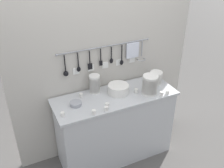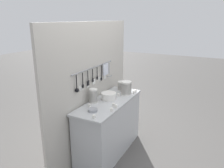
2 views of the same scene
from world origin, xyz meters
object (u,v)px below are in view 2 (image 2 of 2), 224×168
cup_mid_row (134,92)px  cup_edge_near (136,91)px  plate_stack (109,96)px  bowl_stack_nested_right (93,96)px  steel_mixing_bowl (93,110)px  bowl_stack_tall_left (122,86)px  cup_by_caddy (112,110)px  cup_edge_far (94,117)px  bowl_stack_back_corner (126,88)px  cup_front_right (116,106)px  cup_centre (114,105)px  cup_back_right (89,106)px  cup_back_left (118,95)px

cup_mid_row → cup_edge_near: size_ratio=1.00×
plate_stack → cup_mid_row: 0.47m
bowl_stack_nested_right → steel_mixing_bowl: bowl_stack_nested_right is taller
bowl_stack_tall_left → cup_by_caddy: bearing=-163.8°
cup_edge_far → plate_stack: bearing=13.1°
steel_mixing_bowl → cup_edge_far: bearing=-143.7°
bowl_stack_back_corner → cup_mid_row: 0.16m
bowl_stack_tall_left → cup_front_right: bowl_stack_tall_left is taller
cup_edge_far → cup_centre: (0.45, -0.04, 0.00)m
cup_centre → cup_back_right: (-0.18, 0.29, 0.00)m
cup_by_caddy → bowl_stack_back_corner: bearing=7.8°
bowl_stack_tall_left → bowl_stack_nested_right: 0.73m
bowl_stack_back_corner → cup_edge_near: 0.21m
cup_mid_row → cup_by_caddy: 0.79m
plate_stack → cup_edge_near: (0.48, -0.25, -0.03)m
cup_mid_row → cup_centre: same height
steel_mixing_bowl → cup_centre: cup_centre is taller
bowl_stack_nested_right → cup_back_left: (0.41, -0.21, -0.08)m
plate_stack → cup_front_right: size_ratio=4.96×
bowl_stack_nested_right → cup_edge_far: size_ratio=4.48×
cup_front_right → cup_by_caddy: same height
bowl_stack_tall_left → cup_edge_near: (-0.01, -0.25, -0.05)m
plate_stack → cup_centre: plate_stack is taller
cup_front_right → cup_back_left: (0.44, 0.17, 0.00)m
cup_edge_far → cup_back_right: same height
cup_by_caddy → steel_mixing_bowl: bearing=117.2°
plate_stack → cup_back_left: 0.20m
cup_edge_near → cup_back_right: bearing=158.9°
cup_edge_far → bowl_stack_tall_left: bearing=7.9°
cup_back_right → cup_centre: bearing=-58.6°
cup_edge_near → cup_by_caddy: 0.86m
bowl_stack_tall_left → plate_stack: bowl_stack_tall_left is taller
plate_stack → cup_back_right: 0.41m
steel_mixing_bowl → cup_mid_row: cup_mid_row is taller
bowl_stack_tall_left → steel_mixing_bowl: bowl_stack_tall_left is taller
cup_front_right → cup_back_right: same height
bowl_stack_back_corner → cup_centre: 0.54m
bowl_stack_nested_right → cup_back_left: size_ratio=4.48×
cup_mid_row → cup_edge_near: same height
bowl_stack_nested_right → plate_stack: 0.27m
cup_back_left → bowl_stack_back_corner: bearing=-31.0°
cup_mid_row → cup_back_right: size_ratio=1.00×
bowl_stack_tall_left → cup_back_right: (-0.89, 0.08, -0.05)m
cup_edge_far → cup_back_right: 0.37m
bowl_stack_nested_right → cup_edge_far: bearing=-147.6°
bowl_stack_back_corner → cup_by_caddy: 0.70m
plate_stack → cup_front_right: 0.36m
cup_mid_row → cup_edge_near: bearing=-0.7°
cup_mid_row → cup_back_left: bearing=142.5°
steel_mixing_bowl → cup_back_left: bearing=-4.2°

